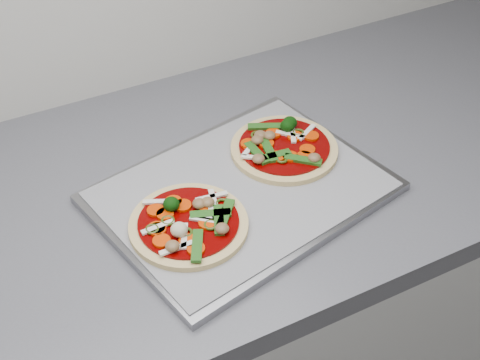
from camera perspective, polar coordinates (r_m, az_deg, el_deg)
name	(u,v)px	position (r m, az deg, el deg)	size (l,w,h in m)	color
base_cabinet	(449,252)	(1.65, 17.40, -5.85)	(3.60, 0.60, 0.86)	silver
baking_tray	(242,193)	(1.01, 0.16, -1.08)	(0.41, 0.31, 0.01)	gray
parchment	(242,189)	(1.00, 0.16, -0.75)	(0.40, 0.29, 0.00)	#9A9A9F
pizza_left	(189,223)	(0.94, -4.39, -3.71)	(0.22, 0.22, 0.03)	#E6D17F
pizza_right	(283,147)	(1.07, 3.70, 2.86)	(0.18, 0.18, 0.03)	#E6D17F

